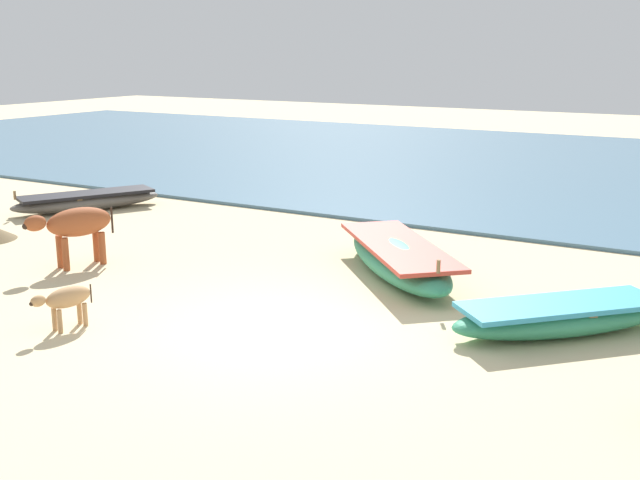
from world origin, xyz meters
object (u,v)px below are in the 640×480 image
object	(u,v)px
fishing_boat_1	(398,258)
fishing_boat_2	(561,317)
cow_adult_rust	(76,225)
fishing_boat_0	(87,201)
calf_far_tan	(66,299)

from	to	relation	value
fishing_boat_1	fishing_boat_2	xyz separation A→B (m)	(3.10, -1.47, -0.06)
fishing_boat_1	cow_adult_rust	bearing A→B (deg)	-108.26
cow_adult_rust	fishing_boat_2	bearing A→B (deg)	115.82
fishing_boat_0	fishing_boat_1	xyz separation A→B (m)	(8.75, -1.28, 0.07)
fishing_boat_2	calf_far_tan	xyz separation A→B (m)	(-5.92, -3.24, 0.19)
fishing_boat_1	cow_adult_rust	world-z (taller)	cow_adult_rust
fishing_boat_0	calf_far_tan	size ratio (longest dim) A/B	3.86
fishing_boat_1	cow_adult_rust	size ratio (longest dim) A/B	2.35
fishing_boat_0	cow_adult_rust	bearing A→B (deg)	72.35
fishing_boat_1	calf_far_tan	xyz separation A→B (m)	(-2.82, -4.72, 0.13)
fishing_boat_1	calf_far_tan	bearing A→B (deg)	-73.79
fishing_boat_0	calf_far_tan	distance (m)	8.44
fishing_boat_0	cow_adult_rust	xyz separation A→B (m)	(3.62, -3.64, 0.53)
fishing_boat_1	fishing_boat_2	bearing A→B (deg)	21.60
fishing_boat_0	fishing_boat_2	bearing A→B (deg)	104.46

